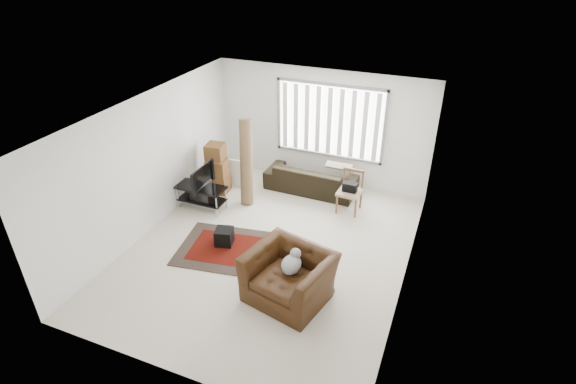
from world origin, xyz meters
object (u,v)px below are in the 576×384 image
(sofa, at_px, (311,175))
(armchair, at_px, (289,273))
(tv_stand, at_px, (201,193))
(side_chair, at_px, (350,190))
(moving_boxes, at_px, (217,170))

(sofa, height_order, armchair, armchair)
(tv_stand, height_order, sofa, sofa)
(tv_stand, xyz_separation_m, side_chair, (2.97, 1.10, 0.12))
(tv_stand, height_order, armchair, armchair)
(side_chair, bearing_deg, sofa, 155.31)
(sofa, bearing_deg, side_chair, 154.67)
(tv_stand, bearing_deg, side_chair, 20.37)
(sofa, relative_size, side_chair, 2.30)
(sofa, xyz_separation_m, armchair, (0.85, -3.47, 0.08))
(tv_stand, relative_size, side_chair, 1.16)
(moving_boxes, height_order, armchair, moving_boxes)
(moving_boxes, relative_size, armchair, 0.78)
(moving_boxes, bearing_deg, side_chair, 6.21)
(moving_boxes, xyz_separation_m, sofa, (1.96, 0.85, -0.14))
(tv_stand, distance_m, moving_boxes, 0.79)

